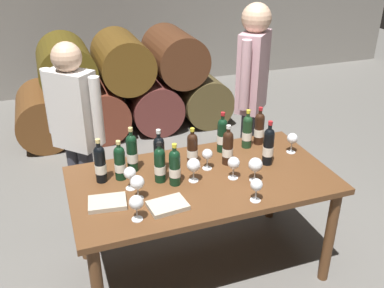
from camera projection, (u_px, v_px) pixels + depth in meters
The scene contains 28 objects.
ground_plane at pixel (201, 267), 3.15m from camera, with size 14.00×14.00×0.00m, color #66635E.
barrel_stack at pixel (124, 86), 5.10m from camera, with size 2.49×0.90×1.15m.
dining_table at pixel (202, 189), 2.85m from camera, with size 1.70×0.90×0.76m.
wine_bottle_0 at pixel (228, 147), 2.93m from camera, with size 0.07×0.07×0.29m.
wine_bottle_1 at pixel (160, 164), 2.72m from camera, with size 0.07×0.07×0.28m.
wine_bottle_2 at pixel (222, 135), 3.09m from camera, with size 0.07×0.07×0.30m.
wine_bottle_3 at pixel (268, 146), 2.92m from camera, with size 0.07×0.07×0.32m.
wine_bottle_4 at pixel (175, 167), 2.69m from camera, with size 0.07×0.07×0.28m.
wine_bottle_5 at pixel (247, 131), 3.15m from camera, with size 0.07×0.07×0.29m.
wine_bottle_6 at pixel (100, 163), 2.72m from camera, with size 0.07×0.07×0.30m.
wine_bottle_7 at pixel (259, 128), 3.20m from camera, with size 0.07×0.07×0.29m.
wine_bottle_8 at pixel (159, 154), 2.81m from camera, with size 0.07×0.07×0.31m.
wine_bottle_9 at pixel (192, 149), 2.92m from camera, with size 0.07×0.07×0.27m.
wine_bottle_10 at pixel (120, 162), 2.75m from camera, with size 0.07×0.07×0.27m.
wine_bottle_11 at pixel (132, 152), 2.84m from camera, with size 0.07×0.07×0.31m.
wine_glass_0 at pixel (256, 186), 2.53m from camera, with size 0.07×0.07×0.15m.
wine_glass_1 at pixel (234, 164), 2.76m from camera, with size 0.08×0.08×0.15m.
wine_glass_2 at pixel (194, 166), 2.72m from camera, with size 0.09×0.09×0.16m.
wine_glass_3 at pixel (207, 155), 2.87m from camera, with size 0.07×0.07×0.15m.
wine_glass_4 at pixel (292, 139), 3.08m from camera, with size 0.08×0.08×0.15m.
wine_glass_5 at pixel (130, 174), 2.65m from camera, with size 0.08×0.08×0.15m.
wine_glass_6 at pixel (136, 203), 2.36m from camera, with size 0.08×0.08×0.16m.
wine_glass_7 at pixel (137, 183), 2.54m from camera, with size 0.08×0.08×0.16m.
wine_glass_8 at pixel (255, 165), 2.73m from camera, with size 0.09×0.09×0.16m.
tasting_notebook at pixel (168, 205), 2.51m from camera, with size 0.22×0.16×0.03m, color #B2A893.
leather_ledger at pixel (107, 203), 2.53m from camera, with size 0.22×0.16×0.03m, color #B2A893.
sommelier_presenting at pixel (252, 88), 3.53m from camera, with size 0.37×0.38×1.72m.
taster_seated_left at pixel (76, 127), 3.13m from camera, with size 0.37×0.37×1.54m.
Camera 1 is at (-0.87, -2.25, 2.23)m, focal length 40.43 mm.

